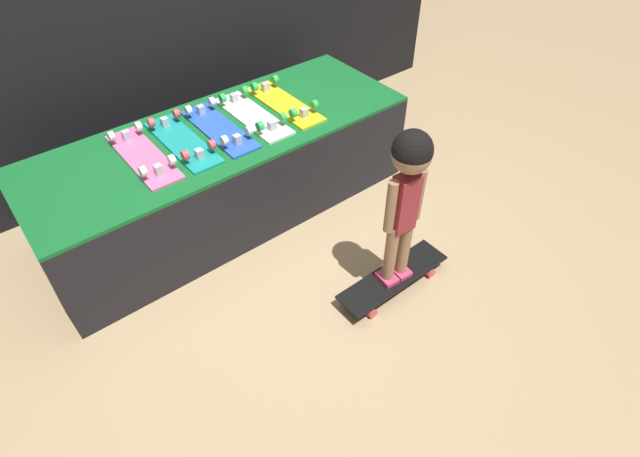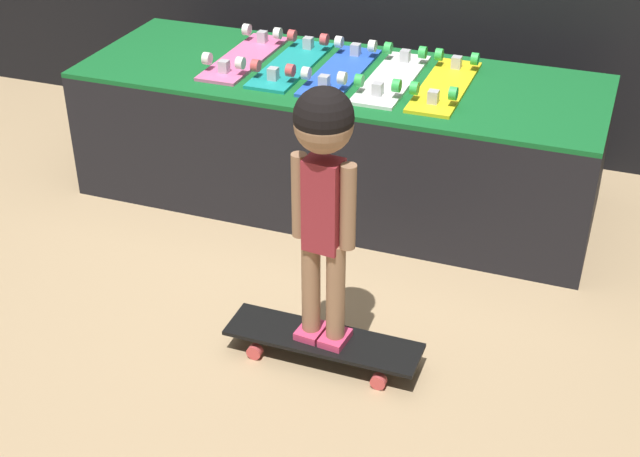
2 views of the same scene
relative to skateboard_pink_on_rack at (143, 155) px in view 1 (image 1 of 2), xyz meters
The scene contains 9 objects.
ground_plane 0.92m from the skateboard_pink_on_rack, 48.95° to the right, with size 16.00×16.00×0.00m, color tan.
display_rack 0.55m from the skateboard_pink_on_rack, ahead, with size 2.24×0.80×0.58m.
skateboard_pink_on_rack is the anchor object (origin of this frame).
skateboard_teal_on_rack 0.23m from the skateboard_pink_on_rack, ahead, with size 0.18×0.61×0.09m.
skateboard_blue_on_rack 0.45m from the skateboard_pink_on_rack, ahead, with size 0.18×0.61×0.09m.
skateboard_white_on_rack 0.68m from the skateboard_pink_on_rack, ahead, with size 0.18×0.61×0.09m.
skateboard_yellow_on_rack 0.91m from the skateboard_pink_on_rack, ahead, with size 0.18×0.61×0.09m.
skateboard_on_floor 1.49m from the skateboard_pink_on_rack, 55.35° to the right, with size 0.68×0.18×0.09m.
child 1.40m from the skateboard_pink_on_rack, 55.35° to the right, with size 0.22×0.18×0.91m.
Camera 1 is at (-1.09, -1.78, 2.13)m, focal length 28.00 mm.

